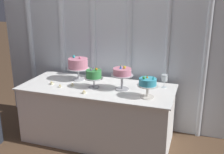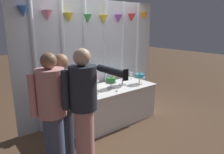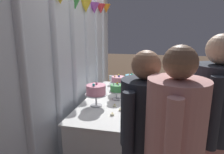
{
  "view_description": "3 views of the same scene",
  "coord_description": "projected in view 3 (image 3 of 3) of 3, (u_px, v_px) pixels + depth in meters",
  "views": [
    {
      "loc": [
        1.16,
        -2.81,
        1.85
      ],
      "look_at": [
        0.16,
        0.2,
        0.84
      ],
      "focal_mm": 42.77,
      "sensor_mm": 36.0,
      "label": 1
    },
    {
      "loc": [
        -2.45,
        -3.03,
        1.96
      ],
      "look_at": [
        0.15,
        0.23,
        0.9
      ],
      "focal_mm": 33.25,
      "sensor_mm": 36.0,
      "label": 2
    },
    {
      "loc": [
        -2.66,
        -0.48,
        1.71
      ],
      "look_at": [
        0.15,
        0.16,
        1.02
      ],
      "focal_mm": 31.01,
      "sensor_mm": 36.0,
      "label": 3
    }
  ],
  "objects": [
    {
      "name": "draped_curtain",
      "position": [
        78.0,
        59.0,
        2.82
      ],
      "size": [
        3.37,
        0.18,
        2.46
      ],
      "color": "silver",
      "rests_on": "ground_plane"
    },
    {
      "name": "tealight_near_right",
      "position": [
        115.0,
        106.0,
        2.57
      ],
      "size": [
        0.05,
        0.05,
        0.04
      ],
      "color": "beige",
      "rests_on": "cake_table"
    },
    {
      "name": "ground_plane",
      "position": [
        120.0,
        143.0,
        3.03
      ],
      "size": [
        24.0,
        24.0,
        0.0
      ],
      "primitive_type": "plane",
      "color": "brown"
    },
    {
      "name": "cake_display_rightmost",
      "position": [
        131.0,
        78.0,
        3.43
      ],
      "size": [
        0.23,
        0.23,
        0.26
      ],
      "color": "silver",
      "rests_on": "cake_table"
    },
    {
      "name": "cake_display_midleft",
      "position": [
        117.0,
        89.0,
        2.81
      ],
      "size": [
        0.23,
        0.23,
        0.25
      ],
      "color": "#B2B2B7",
      "rests_on": "cake_table"
    },
    {
      "name": "guest_man_pink_jacket",
      "position": [
        143.0,
        141.0,
        1.54
      ],
      "size": [
        0.49,
        0.48,
        1.58
      ],
      "color": "#282D38",
      "rests_on": "ground_plane"
    },
    {
      "name": "guest_girl_blue_dress",
      "position": [
        212.0,
        137.0,
        1.46
      ],
      "size": [
        0.49,
        0.77,
        1.7
      ],
      "color": "#D6938E",
      "rests_on": "ground_plane"
    },
    {
      "name": "tealight_far_left",
      "position": [
        112.0,
        114.0,
        2.3
      ],
      "size": [
        0.05,
        0.05,
        0.04
      ],
      "color": "beige",
      "rests_on": "cake_table"
    },
    {
      "name": "cake_display_leftmost",
      "position": [
        96.0,
        91.0,
        2.55
      ],
      "size": [
        0.3,
        0.3,
        0.33
      ],
      "color": "silver",
      "rests_on": "cake_table"
    },
    {
      "name": "cake_table",
      "position": [
        114.0,
        121.0,
        2.96
      ],
      "size": [
        1.9,
        0.81,
        0.73
      ],
      "color": "white",
      "rests_on": "ground_plane"
    },
    {
      "name": "tealight_near_left",
      "position": [
        120.0,
        110.0,
        2.44
      ],
      "size": [
        0.04,
        0.04,
        0.03
      ],
      "color": "beige",
      "rests_on": "cake_table"
    },
    {
      "name": "wine_glass",
      "position": [
        111.0,
        78.0,
        3.65
      ],
      "size": [
        0.08,
        0.08,
        0.16
      ],
      "color": "silver",
      "rests_on": "cake_table"
    },
    {
      "name": "tealight_far_right",
      "position": [
        132.0,
        101.0,
        2.76
      ],
      "size": [
        0.05,
        0.05,
        0.04
      ],
      "color": "beige",
      "rests_on": "cake_table"
    },
    {
      "name": "cake_display_midright",
      "position": [
        118.0,
        80.0,
        3.14
      ],
      "size": [
        0.26,
        0.26,
        0.31
      ],
      "color": "#B2B2B7",
      "rests_on": "cake_table"
    }
  ]
}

